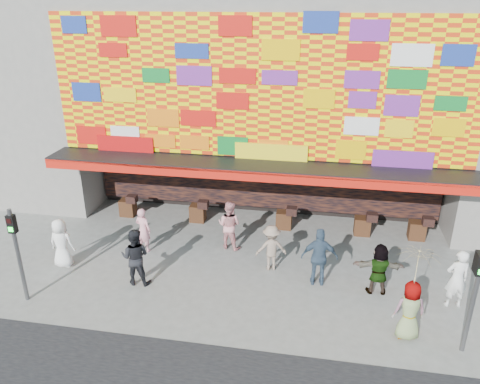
{
  "coord_description": "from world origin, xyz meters",
  "views": [
    {
      "loc": [
        2.24,
        -11.96,
        8.49
      ],
      "look_at": [
        -0.29,
        2.0,
        2.52
      ],
      "focal_mm": 35.0,
      "sensor_mm": 36.0,
      "label": 1
    }
  ],
  "objects_px": {
    "ped_f": "(379,269)",
    "signal_right": "(476,290)",
    "ped_e": "(319,257)",
    "ped_i": "(229,225)",
    "signal_left": "(16,245)",
    "ped_h": "(457,279)",
    "ped_c": "(135,257)",
    "ped_g": "(410,310)",
    "ped_d": "(271,248)",
    "ped_b": "(143,230)",
    "ped_a": "(61,243)",
    "parasol": "(417,267)"
  },
  "relations": [
    {
      "from": "ped_b",
      "to": "ped_h",
      "type": "distance_m",
      "value": 10.26
    },
    {
      "from": "signal_left",
      "to": "ped_c",
      "type": "height_order",
      "value": "signal_left"
    },
    {
      "from": "ped_a",
      "to": "ped_h",
      "type": "bearing_deg",
      "value": -178.44
    },
    {
      "from": "ped_e",
      "to": "signal_left",
      "type": "bearing_deg",
      "value": 11.38
    },
    {
      "from": "ped_a",
      "to": "ped_g",
      "type": "relative_size",
      "value": 1.01
    },
    {
      "from": "signal_left",
      "to": "ped_b",
      "type": "distance_m",
      "value": 4.34
    },
    {
      "from": "signal_right",
      "to": "ped_h",
      "type": "relative_size",
      "value": 1.62
    },
    {
      "from": "ped_b",
      "to": "ped_h",
      "type": "height_order",
      "value": "ped_h"
    },
    {
      "from": "ped_a",
      "to": "ped_e",
      "type": "height_order",
      "value": "ped_e"
    },
    {
      "from": "ped_e",
      "to": "parasol",
      "type": "bearing_deg",
      "value": 134.4
    },
    {
      "from": "ped_c",
      "to": "ped_h",
      "type": "height_order",
      "value": "ped_c"
    },
    {
      "from": "signal_left",
      "to": "ped_d",
      "type": "height_order",
      "value": "signal_left"
    },
    {
      "from": "ped_d",
      "to": "ped_e",
      "type": "xyz_separation_m",
      "value": [
        1.58,
        -0.63,
        0.18
      ]
    },
    {
      "from": "signal_left",
      "to": "ped_d",
      "type": "distance_m",
      "value": 7.75
    },
    {
      "from": "ped_i",
      "to": "ped_e",
      "type": "bearing_deg",
      "value": 165.32
    },
    {
      "from": "ped_a",
      "to": "ped_d",
      "type": "distance_m",
      "value": 7.01
    },
    {
      "from": "signal_right",
      "to": "ped_d",
      "type": "relative_size",
      "value": 1.88
    },
    {
      "from": "signal_left",
      "to": "signal_right",
      "type": "bearing_deg",
      "value": 0.0
    },
    {
      "from": "ped_g",
      "to": "parasol",
      "type": "xyz_separation_m",
      "value": [
        0.0,
        -0.0,
        1.34
      ]
    },
    {
      "from": "ped_b",
      "to": "ped_d",
      "type": "relative_size",
      "value": 1.04
    },
    {
      "from": "ped_i",
      "to": "ped_g",
      "type": "bearing_deg",
      "value": 159.67
    },
    {
      "from": "ped_g",
      "to": "ped_f",
      "type": "bearing_deg",
      "value": -82.36
    },
    {
      "from": "signal_left",
      "to": "ped_h",
      "type": "distance_m",
      "value": 12.77
    },
    {
      "from": "ped_e",
      "to": "ped_b",
      "type": "bearing_deg",
      "value": -13.75
    },
    {
      "from": "ped_f",
      "to": "ped_h",
      "type": "distance_m",
      "value": 2.18
    },
    {
      "from": "ped_b",
      "to": "parasol",
      "type": "distance_m",
      "value": 9.26
    },
    {
      "from": "ped_c",
      "to": "parasol",
      "type": "bearing_deg",
      "value": 169.12
    },
    {
      "from": "ped_e",
      "to": "ped_i",
      "type": "relative_size",
      "value": 1.07
    },
    {
      "from": "ped_b",
      "to": "parasol",
      "type": "relative_size",
      "value": 0.85
    },
    {
      "from": "signal_right",
      "to": "ped_b",
      "type": "height_order",
      "value": "signal_right"
    },
    {
      "from": "ped_c",
      "to": "parasol",
      "type": "xyz_separation_m",
      "value": [
        8.09,
        -1.17,
        1.25
      ]
    },
    {
      "from": "ped_h",
      "to": "ped_b",
      "type": "bearing_deg",
      "value": -19.64
    },
    {
      "from": "signal_left",
      "to": "ped_i",
      "type": "xyz_separation_m",
      "value": [
        5.39,
        4.21,
        -0.96
      ]
    },
    {
      "from": "signal_left",
      "to": "ped_a",
      "type": "distance_m",
      "value": 2.22
    },
    {
      "from": "ped_b",
      "to": "ped_d",
      "type": "height_order",
      "value": "ped_b"
    },
    {
      "from": "ped_c",
      "to": "ped_d",
      "type": "height_order",
      "value": "ped_c"
    },
    {
      "from": "ped_g",
      "to": "ped_a",
      "type": "bearing_deg",
      "value": -18.29
    },
    {
      "from": "ped_b",
      "to": "ped_i",
      "type": "height_order",
      "value": "ped_i"
    },
    {
      "from": "signal_left",
      "to": "signal_right",
      "type": "relative_size",
      "value": 1.0
    },
    {
      "from": "signal_left",
      "to": "ped_g",
      "type": "height_order",
      "value": "signal_left"
    },
    {
      "from": "ped_c",
      "to": "ped_i",
      "type": "bearing_deg",
      "value": -134.24
    },
    {
      "from": "ped_g",
      "to": "ped_h",
      "type": "xyz_separation_m",
      "value": [
        1.55,
        1.68,
        0.07
      ]
    },
    {
      "from": "ped_f",
      "to": "signal_right",
      "type": "bearing_deg",
      "value": 127.69
    },
    {
      "from": "ped_c",
      "to": "ped_f",
      "type": "bearing_deg",
      "value": -176.52
    },
    {
      "from": "ped_a",
      "to": "ped_e",
      "type": "xyz_separation_m",
      "value": [
        8.51,
        0.42,
        0.11
      ]
    },
    {
      "from": "ped_b",
      "to": "ped_e",
      "type": "height_order",
      "value": "ped_e"
    },
    {
      "from": "ped_b",
      "to": "ped_g",
      "type": "height_order",
      "value": "ped_g"
    },
    {
      "from": "signal_right",
      "to": "ped_e",
      "type": "height_order",
      "value": "signal_right"
    },
    {
      "from": "signal_right",
      "to": "ped_i",
      "type": "distance_m",
      "value": 8.23
    },
    {
      "from": "ped_b",
      "to": "ped_e",
      "type": "relative_size",
      "value": 0.85
    }
  ]
}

